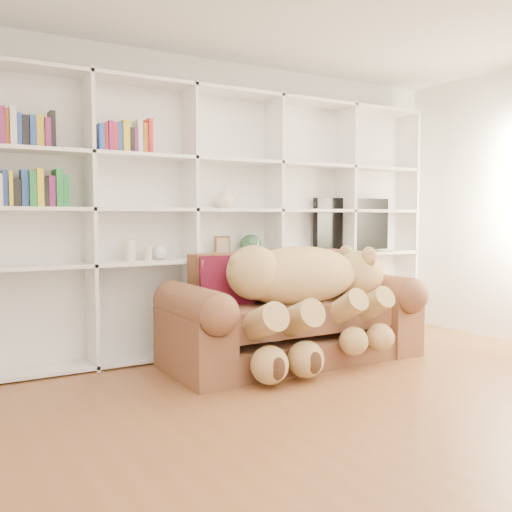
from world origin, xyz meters
TOP-DOWN VIEW (x-y plane):
  - floor at (0.00, 0.00)m, footprint 5.00×5.00m
  - wall_back at (0.00, 2.50)m, footprint 5.00×0.02m
  - bookshelf at (-0.24, 2.36)m, footprint 4.43×0.35m
  - sofa at (0.22, 1.68)m, footprint 2.20×0.95m
  - teddy_bear at (0.24, 1.49)m, footprint 1.70×0.92m
  - throw_pillow at (-0.33, 1.83)m, footprint 0.49×0.35m
  - tv at (1.46, 2.35)m, footprint 0.96×0.18m
  - picture_frame at (-0.12, 2.30)m, footprint 0.15×0.06m
  - green_vase at (0.18, 2.30)m, footprint 0.21×0.21m
  - figurine_tall at (-0.99, 2.30)m, footprint 0.12×0.12m
  - figurine_short at (-0.83, 2.30)m, footprint 0.09×0.09m
  - snow_globe at (-0.72, 2.30)m, footprint 0.13×0.13m
  - shelf_vase at (-0.08, 2.30)m, footprint 0.20×0.20m

SIDE VIEW (x-z plane):
  - floor at x=0.00m, z-range 0.00..0.00m
  - sofa at x=0.22m, z-range -0.11..0.81m
  - teddy_bear at x=0.24m, z-range 0.16..1.14m
  - throw_pillow at x=-0.33m, z-range 0.46..0.92m
  - figurine_short at x=-0.83m, z-range 0.86..0.98m
  - snow_globe at x=-0.72m, z-range 0.87..1.00m
  - figurine_tall at x=-0.99m, z-range 0.86..1.05m
  - picture_frame at x=-0.12m, z-range 0.87..1.06m
  - green_vase at x=0.18m, z-range 0.86..1.07m
  - tv at x=1.46m, z-range 0.86..1.43m
  - bookshelf at x=-0.24m, z-range 0.11..2.51m
  - wall_back at x=0.00m, z-range 0.00..2.70m
  - shelf_vase at x=-0.08m, z-range 1.31..1.51m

